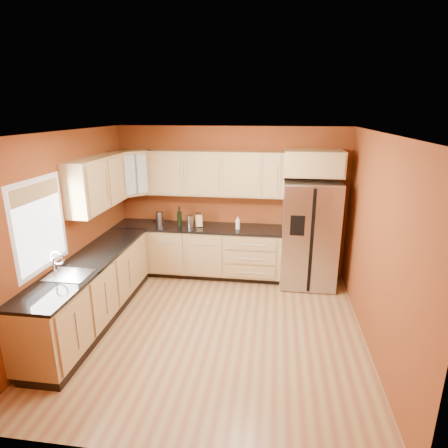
{
  "coord_description": "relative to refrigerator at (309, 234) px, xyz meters",
  "views": [
    {
      "loc": [
        0.76,
        -4.39,
        2.86
      ],
      "look_at": [
        0.03,
        0.9,
        1.22
      ],
      "focal_mm": 30.0,
      "sensor_mm": 36.0,
      "label": 1
    }
  ],
  "objects": [
    {
      "name": "wall_left",
      "position": [
        -3.35,
        -1.62,
        0.41
      ],
      "size": [
        0.04,
        4.0,
        2.6
      ],
      "primitive_type": "cube",
      "color": "brown",
      "rests_on": "floor"
    },
    {
      "name": "sink_faucet",
      "position": [
        -3.04,
        -2.12,
        0.18
      ],
      "size": [
        0.5,
        0.42,
        0.3
      ],
      "primitive_type": null,
      "color": "silver",
      "rests_on": "countertop_left"
    },
    {
      "name": "wine_bottle_a",
      "position": [
        -2.21,
        0.03,
        0.21
      ],
      "size": [
        0.08,
        0.08,
        0.35
      ],
      "primitive_type": null,
      "rotation": [
        0.0,
        0.0,
        -0.01
      ],
      "color": "black",
      "rests_on": "countertop_back"
    },
    {
      "name": "ceiling",
      "position": [
        -1.35,
        -1.62,
        1.71
      ],
      "size": [
        4.0,
        4.0,
        0.0
      ],
      "primitive_type": "plane",
      "color": "white",
      "rests_on": "wall_back"
    },
    {
      "name": "refrigerator",
      "position": [
        0.0,
        0.0,
        0.0
      ],
      "size": [
        0.9,
        0.75,
        1.78
      ],
      "primitive_type": "cube",
      "color": "#ADADB2",
      "rests_on": "floor"
    },
    {
      "name": "base_cabinets_back",
      "position": [
        -1.9,
        0.07,
        -0.45
      ],
      "size": [
        2.9,
        0.6,
        0.88
      ],
      "primitive_type": "cube",
      "color": "tan",
      "rests_on": "floor"
    },
    {
      "name": "countertop_back",
      "position": [
        -1.9,
        0.06,
        0.01
      ],
      "size": [
        2.9,
        0.62,
        0.04
      ],
      "primitive_type": "cube",
      "color": "black",
      "rests_on": "base_cabinets_back"
    },
    {
      "name": "canister_left",
      "position": [
        -2.58,
        0.11,
        0.14
      ],
      "size": [
        0.14,
        0.14,
        0.22
      ],
      "primitive_type": "cylinder",
      "rotation": [
        0.0,
        0.0,
        -0.07
      ],
      "color": "#ADADB2",
      "rests_on": "countertop_back"
    },
    {
      "name": "wine_bottle_b",
      "position": [
        -2.21,
        0.07,
        0.18
      ],
      "size": [
        0.08,
        0.08,
        0.29
      ],
      "primitive_type": null,
      "rotation": [
        0.0,
        0.0,
        0.35
      ],
      "color": "black",
      "rests_on": "countertop_back"
    },
    {
      "name": "window",
      "position": [
        -3.33,
        -2.12,
        0.66
      ],
      "size": [
        0.03,
        0.9,
        1.0
      ],
      "primitive_type": "cube",
      "color": "white",
      "rests_on": "wall_left"
    },
    {
      "name": "floor",
      "position": [
        -1.35,
        -1.62,
        -0.89
      ],
      "size": [
        4.0,
        4.0,
        0.0
      ],
      "primitive_type": "plane",
      "color": "brown",
      "rests_on": "ground"
    },
    {
      "name": "over_fridge_cabinet",
      "position": [
        0.0,
        0.07,
        1.16
      ],
      "size": [
        0.92,
        0.6,
        0.4
      ],
      "primitive_type": "cube",
      "color": "tan",
      "rests_on": "wall_back"
    },
    {
      "name": "soap_dispenser",
      "position": [
        -1.19,
        0.0,
        0.14
      ],
      "size": [
        0.1,
        0.1,
        0.21
      ],
      "primitive_type": "cylinder",
      "rotation": [
        0.0,
        0.0,
        0.42
      ],
      "color": "white",
      "rests_on": "countertop_back"
    },
    {
      "name": "countertop_left",
      "position": [
        -3.04,
        -1.62,
        0.01
      ],
      "size": [
        0.62,
        2.8,
        0.04
      ],
      "primitive_type": "cube",
      "color": "black",
      "rests_on": "base_cabinets_left"
    },
    {
      "name": "knife_block",
      "position": [
        -1.87,
        0.06,
        0.13
      ],
      "size": [
        0.13,
        0.13,
        0.21
      ],
      "primitive_type": "cube",
      "rotation": [
        0.0,
        0.0,
        0.41
      ],
      "color": "tan",
      "rests_on": "countertop_back"
    },
    {
      "name": "wall_right",
      "position": [
        0.65,
        -1.62,
        0.41
      ],
      "size": [
        0.04,
        4.0,
        2.6
      ],
      "primitive_type": "cube",
      "color": "brown",
      "rests_on": "floor"
    },
    {
      "name": "upper_cabinets_left",
      "position": [
        -3.19,
        -0.9,
        0.94
      ],
      "size": [
        0.33,
        1.35,
        0.75
      ],
      "primitive_type": "cube",
      "color": "tan",
      "rests_on": "wall_left"
    },
    {
      "name": "upper_cabinets_back",
      "position": [
        -1.6,
        0.21,
        0.94
      ],
      "size": [
        2.3,
        0.33,
        0.75
      ],
      "primitive_type": "cube",
      "color": "tan",
      "rests_on": "wall_back"
    },
    {
      "name": "base_cabinets_left",
      "position": [
        -3.05,
        -1.62,
        -0.45
      ],
      "size": [
        0.6,
        2.8,
        0.88
      ],
      "primitive_type": "cube",
      "color": "tan",
      "rests_on": "floor"
    },
    {
      "name": "canister_right",
      "position": [
        -2.03,
        0.05,
        0.13
      ],
      "size": [
        0.15,
        0.15,
        0.19
      ],
      "primitive_type": "cylinder",
      "rotation": [
        0.0,
        0.0,
        -0.38
      ],
      "color": "#ADADB2",
      "rests_on": "countertop_back"
    },
    {
      "name": "wall_back",
      "position": [
        -1.35,
        0.38,
        0.41
      ],
      "size": [
        4.0,
        0.04,
        2.6
      ],
      "primitive_type": "cube",
      "color": "brown",
      "rests_on": "floor"
    },
    {
      "name": "corner_upper_cabinet",
      "position": [
        -3.02,
        0.04,
        0.94
      ],
      "size": [
        0.67,
        0.67,
        0.75
      ],
      "primitive_type": "cube",
      "rotation": [
        0.0,
        0.0,
        0.79
      ],
      "color": "tan",
      "rests_on": "wall_back"
    },
    {
      "name": "wall_front",
      "position": [
        -1.35,
        -3.62,
        0.41
      ],
      "size": [
        4.0,
        0.04,
        2.6
      ],
      "primitive_type": "cube",
      "color": "brown",
      "rests_on": "floor"
    }
  ]
}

